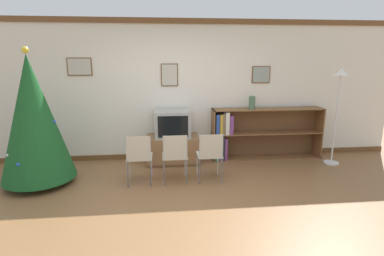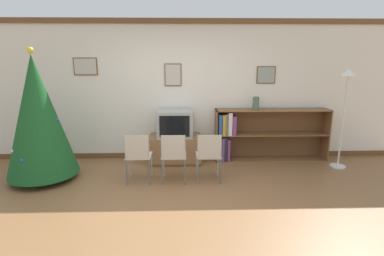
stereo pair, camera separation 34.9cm
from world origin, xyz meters
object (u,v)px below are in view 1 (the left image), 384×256
object	(u,v)px
folding_chair_right	(210,154)
folding_chair_center	(175,155)
tv_console	(173,149)
folding_chair_left	(139,156)
television	(172,123)
bookshelf	(248,134)
standing_lamp	(339,92)
vase	(252,102)
christmas_tree	(34,119)

from	to	relation	value
folding_chair_right	folding_chair_center	bearing A→B (deg)	180.00
folding_chair_right	tv_console	bearing A→B (deg)	120.22
folding_chair_left	folding_chair_center	xyz separation A→B (m)	(0.57, 0.00, 0.00)
television	folding_chair_right	bearing A→B (deg)	-59.72
bookshelf	standing_lamp	world-z (taller)	standing_lamp
folding_chair_right	standing_lamp	size ratio (longest dim) A/B	0.46
vase	standing_lamp	world-z (taller)	standing_lamp
christmas_tree	folding_chair_right	size ratio (longest dim) A/B	2.62
folding_chair_right	vase	world-z (taller)	vase
christmas_tree	tv_console	xyz separation A→B (m)	(2.17, 0.76, -0.80)
tv_console	folding_chair_left	bearing A→B (deg)	-120.22
television	folding_chair_left	world-z (taller)	television
tv_console	television	xyz separation A→B (m)	(0.00, -0.00, 0.51)
vase	standing_lamp	bearing A→B (deg)	-15.87
folding_chair_center	christmas_tree	bearing A→B (deg)	174.41
folding_chair_left	bookshelf	world-z (taller)	bookshelf
television	standing_lamp	size ratio (longest dim) A/B	0.37
vase	tv_console	bearing A→B (deg)	-177.13
bookshelf	tv_console	bearing A→B (deg)	-175.33
christmas_tree	bookshelf	world-z (taller)	christmas_tree
folding_chair_center	vase	distance (m)	1.98
tv_console	folding_chair_right	size ratio (longest dim) A/B	1.19
tv_console	folding_chair_right	world-z (taller)	folding_chair_right
television	bookshelf	bearing A→B (deg)	4.77
tv_console	vase	distance (m)	1.78
television	bookshelf	distance (m)	1.54
folding_chair_center	folding_chair_right	bearing A→B (deg)	0.00
tv_console	folding_chair_left	world-z (taller)	folding_chair_left
christmas_tree	television	xyz separation A→B (m)	(2.17, 0.76, -0.29)
folding_chair_center	bookshelf	xyz separation A→B (m)	(1.51, 1.10, 0.04)
standing_lamp	vase	bearing A→B (deg)	164.13
folding_chair_left	bookshelf	distance (m)	2.35
christmas_tree	folding_chair_right	xyz separation A→B (m)	(2.74, -0.21, -0.60)
christmas_tree	folding_chair_left	bearing A→B (deg)	-7.55
tv_console	bookshelf	xyz separation A→B (m)	(1.51, 0.12, 0.24)
christmas_tree	folding_chair_left	distance (m)	1.72
vase	standing_lamp	xyz separation A→B (m)	(1.49, -0.42, 0.24)
tv_console	folding_chair_center	distance (m)	0.99
television	folding_chair_right	xyz separation A→B (m)	(0.57, -0.97, -0.30)
tv_console	television	size ratio (longest dim) A/B	1.48
bookshelf	standing_lamp	xyz separation A→B (m)	(1.52, -0.47, 0.87)
tv_console	standing_lamp	size ratio (longest dim) A/B	0.55
vase	standing_lamp	distance (m)	1.57
christmas_tree	vase	bearing A→B (deg)	12.70
television	standing_lamp	xyz separation A→B (m)	(3.04, -0.34, 0.60)
folding_chair_center	tv_console	bearing A→B (deg)	90.00
christmas_tree	standing_lamp	distance (m)	5.23
standing_lamp	folding_chair_center	bearing A→B (deg)	-168.36
christmas_tree	tv_console	world-z (taller)	christmas_tree
folding_chair_center	vase	xyz separation A→B (m)	(1.54, 1.05, 0.67)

